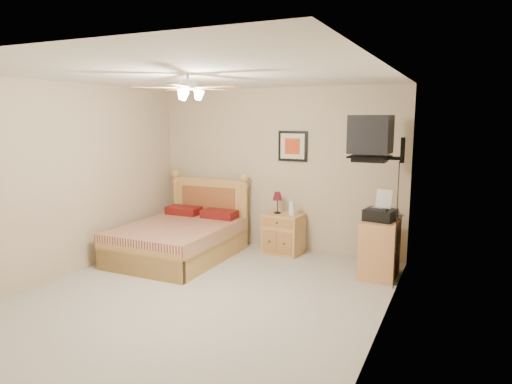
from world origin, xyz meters
TOP-DOWN VIEW (x-y plane):
  - floor at (0.00, 0.00)m, footprint 4.50×4.50m
  - ceiling at (0.00, 0.00)m, footprint 4.00×4.50m
  - wall_back at (0.00, 2.25)m, footprint 4.00×0.04m
  - wall_front at (0.00, -2.25)m, footprint 4.00×0.04m
  - wall_left at (-2.00, 0.00)m, footprint 0.04×4.50m
  - wall_right at (2.00, 0.00)m, footprint 0.04×4.50m
  - bed at (-1.10, 1.12)m, footprint 1.40×1.84m
  - nightstand at (0.22, 2.00)m, footprint 0.59×0.47m
  - table_lamp at (0.11, 2.02)m, footprint 0.21×0.21m
  - lotion_bottle at (0.37, 1.96)m, footprint 0.13×0.13m
  - framed_picture at (0.27, 2.23)m, footprint 0.46×0.04m
  - dresser at (1.73, 1.57)m, footprint 0.45×0.64m
  - fax_machine at (1.72, 1.53)m, footprint 0.42×0.44m
  - magazine_lower at (1.74, 1.79)m, footprint 0.23×0.29m
  - magazine_upper at (1.75, 1.81)m, footprint 0.30×0.34m
  - wall_tv at (1.75, 1.34)m, footprint 0.56×0.46m
  - ceiling_fan at (0.00, -0.20)m, footprint 1.14×1.14m

SIDE VIEW (x-z plane):
  - floor at x=0.00m, z-range 0.00..0.00m
  - nightstand at x=0.22m, z-range 0.00..0.61m
  - dresser at x=1.73m, z-range 0.00..0.75m
  - bed at x=-1.10m, z-range 0.00..1.19m
  - lotion_bottle at x=0.37m, z-range 0.61..0.87m
  - magazine_lower at x=1.74m, z-range 0.75..0.78m
  - table_lamp at x=0.11m, z-range 0.61..0.94m
  - magazine_upper at x=1.75m, z-range 0.78..0.80m
  - fax_machine at x=1.72m, z-range 0.75..1.14m
  - wall_back at x=0.00m, z-range 0.00..2.50m
  - wall_front at x=0.00m, z-range 0.00..2.50m
  - wall_left at x=-2.00m, z-range 0.00..2.50m
  - wall_right at x=2.00m, z-range 0.00..2.50m
  - framed_picture at x=0.27m, z-range 1.39..1.85m
  - wall_tv at x=1.75m, z-range 1.52..2.10m
  - ceiling_fan at x=0.00m, z-range 2.22..2.50m
  - ceiling at x=0.00m, z-range 2.48..2.52m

